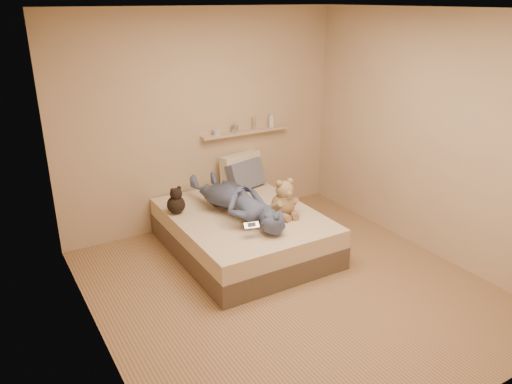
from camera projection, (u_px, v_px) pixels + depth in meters
room at (293, 163)px, 4.47m from camera, size 3.80×3.80×3.80m
bed at (243, 232)px, 5.61m from camera, size 1.50×1.90×0.45m
game_console at (252, 225)px, 4.92m from camera, size 0.16×0.10×0.05m
teddy_bear at (284, 201)px, 5.40m from camera, size 0.35×0.34×0.43m
dark_plush at (176, 202)px, 5.48m from camera, size 0.20×0.20×0.31m
pillow_cream at (241, 169)px, 6.32m from camera, size 0.58×0.30×0.41m
pillow_grey at (246, 175)px, 6.22m from camera, size 0.55×0.37×0.37m
person at (237, 200)px, 5.43m from camera, size 0.68×1.53×0.36m
wall_shelf at (246, 132)px, 6.28m from camera, size 1.20×0.12×0.03m
shelf_bottles at (249, 125)px, 6.27m from camera, size 0.88×0.10×0.19m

